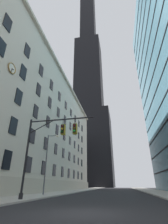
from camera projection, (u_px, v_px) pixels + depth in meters
ground_plane at (85, 214)px, 8.31m from camera, size 102.00×160.00×0.10m
station_building at (30, 128)px, 40.92m from camera, size 17.45×63.65×28.78m
dark_skyscraper at (89, 92)px, 118.17m from camera, size 27.06×27.06×212.30m
traffic_signal_mast at (53, 139)px, 16.25m from camera, size 6.92×0.63×7.57m
street_lamppost at (48, 158)px, 23.33m from camera, size 1.81×0.32×8.04m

